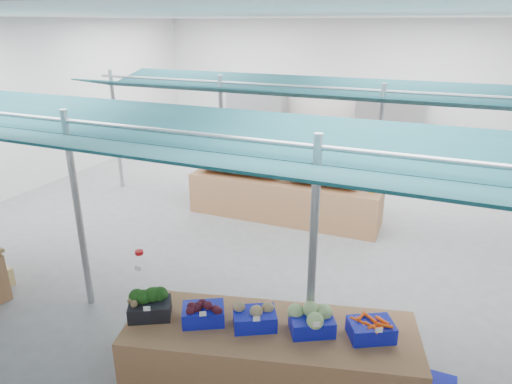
# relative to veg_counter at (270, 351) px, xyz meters

# --- Properties ---
(floor) EXTENTS (13.00, 13.00, 0.00)m
(floor) POSITION_rel_veg_counter_xyz_m (-2.12, 4.32, -0.34)
(floor) COLOR slate
(floor) RESTS_ON ground
(hall) EXTENTS (13.00, 13.00, 13.00)m
(hall) POSITION_rel_veg_counter_xyz_m (-2.12, 5.76, 2.31)
(hall) COLOR silver
(hall) RESTS_ON ground
(pole_grid) EXTENTS (10.00, 4.60, 3.00)m
(pole_grid) POSITION_rel_veg_counter_xyz_m (-1.37, 2.57, 1.47)
(pole_grid) COLOR gray
(pole_grid) RESTS_ON floor
(awnings) EXTENTS (9.50, 7.08, 0.30)m
(awnings) POSITION_rel_veg_counter_xyz_m (-1.37, 2.57, 2.44)
(awnings) COLOR #0B2931
(awnings) RESTS_ON pole_grid
(back_shelving_left) EXTENTS (2.00, 0.50, 2.00)m
(back_shelving_left) POSITION_rel_veg_counter_xyz_m (-4.62, 10.32, 0.66)
(back_shelving_left) COLOR #B23F33
(back_shelving_left) RESTS_ON floor
(back_shelving_right) EXTENTS (2.00, 0.50, 2.00)m
(back_shelving_right) POSITION_rel_veg_counter_xyz_m (-0.12, 10.32, 0.66)
(back_shelving_right) COLOR #B23F33
(back_shelving_right) RESTS_ON floor
(veg_counter) EXTENTS (3.65, 2.00, 0.68)m
(veg_counter) POSITION_rel_veg_counter_xyz_m (0.00, 0.00, 0.00)
(veg_counter) COLOR #956441
(veg_counter) RESTS_ON floor
(fruit_counter) EXTENTS (4.19, 1.07, 0.89)m
(fruit_counter) POSITION_rel_veg_counter_xyz_m (-1.50, 4.58, 0.11)
(fruit_counter) COLOR #956441
(fruit_counter) RESTS_ON floor
(far_counter) EXTENTS (4.90, 1.72, 0.87)m
(far_counter) POSITION_rel_veg_counter_xyz_m (-2.17, 10.00, 0.10)
(far_counter) COLOR #956441
(far_counter) RESTS_ON floor
(vendor_left) EXTENTS (0.62, 0.41, 1.67)m
(vendor_left) POSITION_rel_veg_counter_xyz_m (-2.70, 5.68, 0.50)
(vendor_left) COLOR #166793
(vendor_left) RESTS_ON floor
(vendor_right) EXTENTS (0.82, 0.65, 1.67)m
(vendor_right) POSITION_rel_veg_counter_xyz_m (-0.90, 5.68, 0.50)
(vendor_right) COLOR #AC151C
(vendor_right) RESTS_ON floor
(crate_broccoli) EXTENTS (0.61, 0.55, 0.35)m
(crate_broccoli) POSITION_rel_veg_counter_xyz_m (-1.45, -0.38, 0.50)
(crate_broccoli) COLOR black
(crate_broccoli) RESTS_ON veg_counter
(crate_beets) EXTENTS (0.61, 0.55, 0.29)m
(crate_beets) POSITION_rel_veg_counter_xyz_m (-0.79, -0.21, 0.47)
(crate_beets) COLOR #1017B1
(crate_beets) RESTS_ON veg_counter
(crate_celeriac) EXTENTS (0.61, 0.55, 0.31)m
(crate_celeriac) POSITION_rel_veg_counter_xyz_m (-0.19, -0.05, 0.48)
(crate_celeriac) COLOR #1017B1
(crate_celeriac) RESTS_ON veg_counter
(crate_cabbage) EXTENTS (0.61, 0.55, 0.35)m
(crate_cabbage) POSITION_rel_veg_counter_xyz_m (0.47, 0.12, 0.50)
(crate_cabbage) COLOR #1017B1
(crate_cabbage) RESTS_ON veg_counter
(crate_carrots) EXTENTS (0.61, 0.55, 0.29)m
(crate_carrots) POSITION_rel_veg_counter_xyz_m (1.12, 0.29, 0.45)
(crate_carrots) COLOR #1017B1
(crate_carrots) RESTS_ON veg_counter
(sparrow) EXTENTS (0.12, 0.09, 0.11)m
(sparrow) POSITION_rel_veg_counter_xyz_m (-1.57, -0.53, 0.59)
(sparrow) COLOR brown
(sparrow) RESTS_ON crate_broccoli
(pole_ribbon) EXTENTS (0.12, 0.12, 0.28)m
(pole_ribbon) POSITION_rel_veg_counter_xyz_m (-2.07, 0.28, 0.74)
(pole_ribbon) COLOR #B80C0E
(pole_ribbon) RESTS_ON pole_grid
(apple_heap_yellow) EXTENTS (1.92, 0.77, 0.27)m
(apple_heap_yellow) POSITION_rel_veg_counter_xyz_m (-2.49, 4.46, 0.72)
(apple_heap_yellow) COLOR #997247
(apple_heap_yellow) RESTS_ON fruit_counter
(apple_heap_red) EXTENTS (1.52, 0.75, 0.27)m
(apple_heap_red) POSITION_rel_veg_counter_xyz_m (-0.65, 4.49, 0.72)
(apple_heap_red) COLOR #997247
(apple_heap_red) RESTS_ON fruit_counter
(pineapple) EXTENTS (0.14, 0.14, 0.39)m
(pineapple) POSITION_rel_veg_counter_xyz_m (0.39, 4.51, 0.74)
(pineapple) COLOR #8C6019
(pineapple) RESTS_ON fruit_counter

